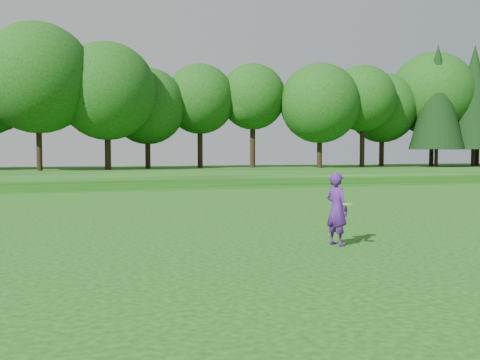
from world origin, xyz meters
name	(u,v)px	position (x,y,z in m)	size (l,w,h in m)	color
ground	(345,251)	(0.00, 0.00, 0.00)	(140.00, 140.00, 0.00)	#163D0B
berm	(139,174)	(0.00, 34.00, 0.30)	(130.00, 30.00, 0.60)	#163D0B
walking_path	(171,189)	(0.00, 20.00, 0.02)	(130.00, 1.60, 0.04)	gray
treeline	(132,84)	(0.00, 38.00, 8.10)	(104.00, 7.00, 15.00)	#0E3D0E
woman	(337,209)	(0.18, 0.70, 0.82)	(0.56, 0.87, 1.65)	#461973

